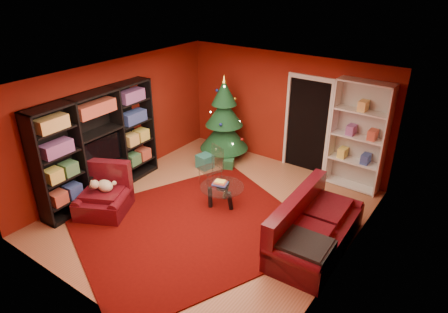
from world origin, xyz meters
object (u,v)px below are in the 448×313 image
Objects in this scene: christmas_tree at (224,118)px; coffee_table at (222,196)px; acrylic_chair at (210,169)px; white_bookshelf at (358,137)px; dog at (105,186)px; gift_box_red at (230,147)px; rug at (191,228)px; armchair at (103,196)px; gift_box_green at (229,164)px; gift_box_teal at (205,161)px; sofa at (317,224)px; media_unit at (99,146)px.

coffee_table is at bearing -55.43° from christmas_tree.
christmas_tree is at bearing 133.84° from acrylic_chair.
white_bookshelf reaches higher than coffee_table.
christmas_tree is at bearing -170.51° from white_bookshelf.
acrylic_chair is at bearing 35.35° from dog.
christmas_tree is at bearing -76.71° from gift_box_red.
rug is 3.97× the size of armchair.
gift_box_red is (-0.54, 0.84, -0.01)m from gift_box_green.
gift_box_teal is 0.56m from gift_box_green.
armchair is 1.13× the size of coffee_table.
gift_box_green is 3.02m from armchair.
christmas_tree reaches higher than sofa.
gift_box_green is 0.24× the size of armchair.
white_bookshelf is 1.11× the size of sofa.
gift_box_teal is 0.40× the size of acrylic_chair.
gift_box_teal is (-0.03, -0.73, -0.85)m from christmas_tree.
media_unit is 2.88× the size of armchair.
christmas_tree reaches higher than coffee_table.
dog reaches higher than rug.
gift_box_teal is (-1.27, 2.03, 0.15)m from rug.
armchair is at bearing -106.92° from gift_box_green.
armchair is at bearing 108.35° from sofa.
rug is at bearing -9.87° from dog.
acrylic_chair is (-2.45, -1.76, -0.74)m from white_bookshelf.
gift_box_teal is at bearing 67.65° from sofa.
gift_box_teal is at bearing -92.41° from christmas_tree.
media_unit is at bearing -115.34° from gift_box_teal.
gift_box_teal is 1.12m from gift_box_red.
white_bookshelf reaches higher than christmas_tree.
media_unit reaches higher than dog.
coffee_table is (1.34, -2.21, 0.12)m from gift_box_red.
gift_box_teal is 2.64m from armchair.
white_bookshelf is (4.07, 3.25, 0.08)m from media_unit.
white_bookshelf is 5.17m from armchair.
armchair is (-1.67, -0.57, 0.37)m from rug.
media_unit is 8.69× the size of gift_box_teal.
christmas_tree reaches higher than rug.
gift_box_teal is at bearing 54.30° from armchair.
christmas_tree is (1.02, 2.83, -0.06)m from media_unit.
gift_box_red is 3.70m from dog.
gift_box_teal is 0.37× the size of coffee_table.
dog is (-3.46, -3.68, -0.58)m from white_bookshelf.
gift_box_red is at bearing 131.52° from acrylic_chair.
dog is at bearing -138.98° from coffee_table.
white_bookshelf is (1.81, 3.18, 1.14)m from rug.
rug is at bearing -67.10° from gift_box_red.
christmas_tree is 3.41m from armchair.
gift_box_green is at bearing 30.69° from gift_box_teal.
media_unit is 11.93× the size of gift_box_green.
gift_box_teal is at bearing -157.91° from white_bookshelf.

